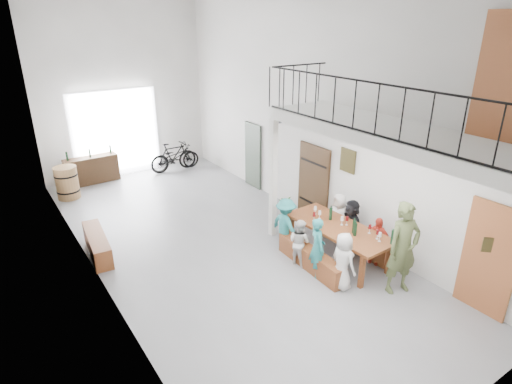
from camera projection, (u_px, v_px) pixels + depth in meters
floor at (217, 241)px, 10.19m from camera, size 12.00×12.00×0.00m
room_walls at (211, 90)px, 8.83m from camera, size 12.00×12.00×12.00m
gateway_portal at (116, 134)px, 13.99m from camera, size 2.80×0.08×2.80m
right_wall_decor at (362, 173)px, 9.50m from camera, size 0.07×8.28×5.07m
balcony at (393, 137)px, 7.69m from camera, size 1.52×5.62×4.00m
tasting_table at (338, 230)px, 9.21m from camera, size 1.10×2.47×0.79m
bench_inner at (311, 259)px, 9.04m from camera, size 0.40×1.93×0.44m
bench_wall at (356, 242)px, 9.74m from camera, size 0.26×1.82×0.42m
tableware at (345, 222)px, 9.08m from camera, size 0.63×1.75×0.35m
side_bench at (97, 244)px, 9.58m from camera, size 0.54×1.73×0.48m
oak_barrel at (67, 183)px, 12.45m from camera, size 0.65×0.65×0.96m
serving_counter at (92, 170)px, 13.63m from camera, size 1.64×0.51×0.86m
counter_bottles at (89, 153)px, 13.41m from camera, size 1.39×0.12×0.28m
guest_left_a at (343, 261)px, 8.26m from camera, size 0.38×0.58×1.18m
guest_left_b at (317, 247)px, 8.64m from camera, size 0.45×0.55×1.29m
guest_left_c at (299, 242)px, 9.11m from camera, size 0.48×0.57×1.03m
guest_left_d at (286, 225)px, 9.62m from camera, size 0.51×0.83×1.25m
guest_right_a at (377, 240)px, 9.13m from camera, size 0.42×0.68×1.07m
guest_right_b at (351, 224)px, 9.69m from camera, size 0.67×1.16×1.20m
guest_right_c at (338, 217)px, 10.06m from camera, size 0.46×0.62×1.17m
host_standing at (403, 248)px, 8.05m from camera, size 0.76×0.60×1.86m
potted_plant at (284, 203)px, 11.82m from camera, size 0.37×0.32×0.39m
bicycle_near at (175, 157)px, 14.77m from camera, size 1.76×0.74×0.90m
bicycle_far at (174, 157)px, 14.65m from camera, size 1.68×0.49×1.01m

